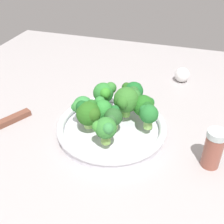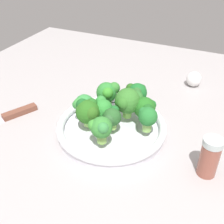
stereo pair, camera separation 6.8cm
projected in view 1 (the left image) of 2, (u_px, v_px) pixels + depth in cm
name	position (u px, v px, depth cm)	size (l,w,h in cm)	color
ground_plane	(115.00, 138.00, 72.28)	(130.00, 130.00, 2.50)	#A8A2A3
bowl	(112.00, 127.00, 71.09)	(27.45, 27.45, 3.44)	silver
broccoli_floret_0	(113.00, 117.00, 66.30)	(5.19, 4.41, 5.54)	#83B951
broccoli_floret_1	(89.00, 113.00, 66.38)	(5.97, 6.50, 6.73)	#9BD869
broccoli_floret_2	(144.00, 106.00, 69.90)	(5.70, 5.41, 6.09)	#88C25C
broccoli_floret_3	(133.00, 91.00, 74.31)	(5.64, 5.83, 6.71)	#7CB74F
broccoli_floret_4	(106.00, 129.00, 61.28)	(4.91, 5.53, 6.55)	#80B450
broccoli_floret_5	(127.00, 100.00, 69.78)	(7.22, 6.57, 7.93)	#7DC450
broccoli_floret_6	(148.00, 115.00, 66.08)	(4.52, 4.62, 6.25)	#86BE5A
broccoli_floret_7	(102.00, 109.00, 68.82)	(5.19, 5.05, 5.96)	#93CA64
broccoli_floret_8	(104.00, 93.00, 73.12)	(5.75, 5.82, 7.10)	#87B75E
broccoli_floret_9	(82.00, 106.00, 69.56)	(5.56, 4.91, 5.99)	#9CCD69
garlic_bulb	(182.00, 75.00, 93.57)	(4.86, 4.86, 4.86)	silver
pepper_shaker	(213.00, 149.00, 60.08)	(4.20, 4.20, 9.34)	brown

